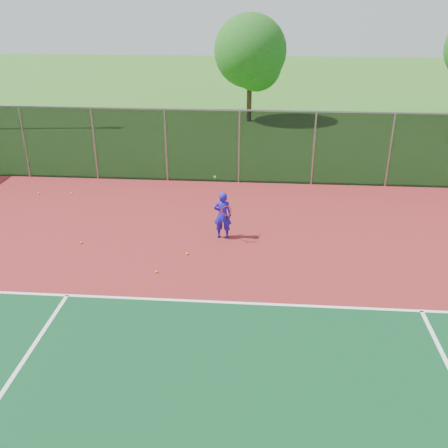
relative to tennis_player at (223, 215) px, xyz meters
The scene contains 10 objects.
ground 7.53m from the tennis_player, 64.36° to the right, with size 120.00×120.00×0.00m, color #2B631C.
court_apron 5.81m from the tennis_player, 55.71° to the right, with size 30.00×20.00×0.02m, color maroon.
fence_back 6.21m from the tennis_player, 58.29° to the left, with size 30.00×0.06×3.03m.
tennis_player is the anchor object (origin of this frame).
practice_ball_0 3.03m from the tennis_player, 124.90° to the right, with size 0.07×0.07×0.07m, color #B4CC17.
practice_ball_1 1.76m from the tennis_player, 127.42° to the right, with size 0.07×0.07×0.07m, color #B4CC17.
practice_ball_3 4.55m from the tennis_player, 169.56° to the right, with size 0.07×0.07×0.07m, color #B4CC17.
practice_ball_4 7.14m from the tennis_player, 151.59° to the left, with size 0.07×0.07×0.07m, color #B4CC17.
practice_ball_6 8.22m from the tennis_player, 156.57° to the left, with size 0.07×0.07×0.07m, color #B4CC17.
tree_back_left 16.74m from the tennis_player, 88.66° to the left, with size 4.28×4.28×6.28m.
Camera 1 is at (-2.06, -7.65, 7.13)m, focal length 40.00 mm.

